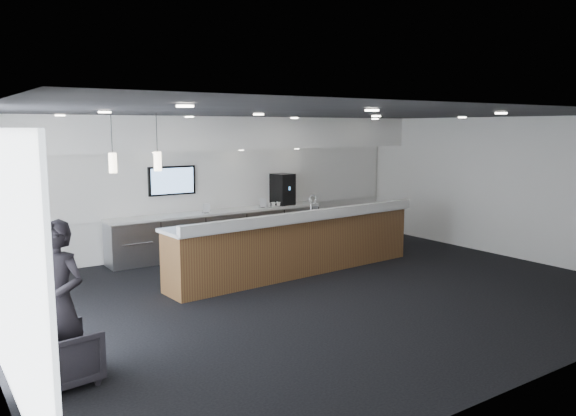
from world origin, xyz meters
TOP-DOWN VIEW (x-y plane):
  - ground at (0.00, 0.00)m, footprint 10.00×10.00m
  - ceiling at (0.00, 0.00)m, footprint 10.00×8.00m
  - back_wall at (0.00, 4.00)m, footprint 10.00×0.02m
  - right_wall at (5.00, 0.00)m, footprint 0.02×8.00m
  - soffit_bulkhead at (0.00, 3.55)m, footprint 10.00×0.90m
  - alcove_panel at (0.00, 3.97)m, footprint 9.80×0.06m
  - back_credenza at (-0.00, 3.64)m, footprint 5.06×0.66m
  - wall_tv at (-1.00, 3.91)m, footprint 1.05×0.08m
  - pendant_left at (-2.40, 0.80)m, footprint 0.12×0.12m
  - pendant_right at (-3.10, 0.80)m, footprint 0.12×0.12m
  - ceiling_can_lights at (0.00, 0.00)m, footprint 7.00×5.00m
  - service_counter at (0.41, 1.26)m, footprint 5.44×1.24m
  - coffee_machine at (1.70, 3.70)m, footprint 0.48×0.58m
  - info_sign_left at (-0.39, 3.52)m, footprint 0.15×0.06m
  - info_sign_right at (1.05, 3.54)m, footprint 0.15×0.07m
  - armchair at (-4.40, -1.17)m, footprint 0.77×0.76m
  - lounge_guest at (-4.40, -1.05)m, footprint 0.74×0.78m
  - cup_0 at (1.90, 3.55)m, footprint 0.10×0.10m
  - cup_1 at (1.76, 3.55)m, footprint 0.15×0.15m
  - cup_2 at (1.62, 3.55)m, footprint 0.13×0.13m
  - cup_3 at (1.48, 3.55)m, footprint 0.13×0.13m
  - cup_4 at (1.34, 3.55)m, footprint 0.14×0.14m
  - cup_5 at (1.20, 3.55)m, footprint 0.11×0.11m

SIDE VIEW (x-z plane):
  - ground at x=0.00m, z-range 0.00..0.00m
  - armchair at x=-4.40m, z-range 0.00..0.63m
  - back_credenza at x=0.00m, z-range 0.00..0.95m
  - service_counter at x=0.41m, z-range -0.17..1.32m
  - lounge_guest at x=-4.40m, z-range 0.00..1.79m
  - cup_0 at x=1.90m, z-range 0.95..1.05m
  - cup_1 at x=1.76m, z-range 0.95..1.05m
  - cup_2 at x=1.62m, z-range 0.95..1.05m
  - cup_3 at x=1.48m, z-range 0.95..1.05m
  - cup_4 at x=1.34m, z-range 0.95..1.05m
  - cup_5 at x=1.20m, z-range 0.95..1.05m
  - info_sign_left at x=-0.39m, z-range 0.95..1.15m
  - info_sign_right at x=1.05m, z-range 0.95..1.16m
  - coffee_machine at x=1.70m, z-range 0.95..1.69m
  - back_wall at x=0.00m, z-range 0.00..3.00m
  - right_wall at x=5.00m, z-range 0.00..3.00m
  - alcove_panel at x=0.00m, z-range 0.90..2.30m
  - wall_tv at x=-1.00m, z-range 1.34..1.96m
  - pendant_left at x=-2.40m, z-range 2.10..2.40m
  - pendant_right at x=-3.10m, z-range 2.10..2.40m
  - soffit_bulkhead at x=0.00m, z-range 2.30..3.00m
  - ceiling_can_lights at x=0.00m, z-range 2.96..2.98m
  - ceiling at x=0.00m, z-range 2.99..3.01m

